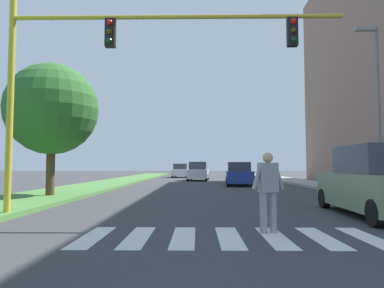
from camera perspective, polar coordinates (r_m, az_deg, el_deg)
name	(u,v)px	position (r m, az deg, el deg)	size (l,w,h in m)	color
ground_plane	(205,183)	(29.29, 2.11, -6.26)	(140.00, 140.00, 0.00)	#38383A
crosswalk	(229,237)	(7.25, 6.00, -14.65)	(5.85, 2.20, 0.01)	silver
median_strip	(110,183)	(28.09, -12.96, -6.14)	(3.60, 64.00, 0.15)	#477A38
tree_mid	(52,109)	(16.69, -21.57, 5.20)	(3.97, 3.97, 5.71)	#4C3823
sidewalk_right	(310,183)	(28.59, 18.35, -6.00)	(3.00, 64.00, 0.15)	#9E9991
traffic_light_gantry	(110,59)	(10.37, -13.08, 13.21)	(9.28, 0.30, 6.00)	gold
street_lamp_right	(376,94)	(17.89, 27.44, 7.15)	(1.02, 0.24, 7.50)	slate
pedestrian_performer	(268,188)	(7.72, 12.13, -6.95)	(0.74, 0.33, 1.69)	gray
suv_crossing	(377,183)	(11.24, 27.57, -5.54)	(2.12, 4.67, 1.97)	gray
sedan_midblock	(239,175)	(25.78, 7.56, -4.88)	(2.12, 4.59, 1.67)	navy
sedan_distant	(198,172)	(33.93, 1.01, -4.51)	(2.16, 4.60, 1.77)	silver
sedan_far_horizon	(181,171)	(42.98, -1.82, -4.36)	(2.04, 4.40, 1.65)	silver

